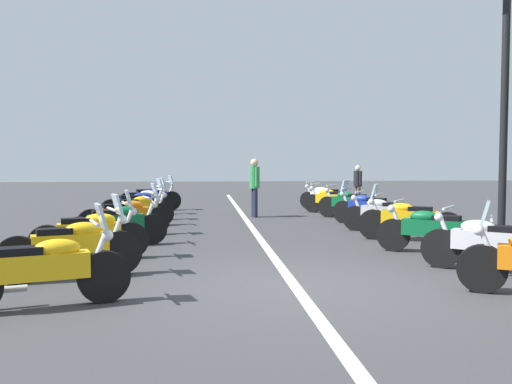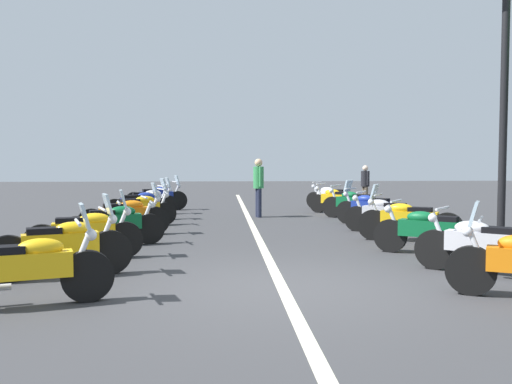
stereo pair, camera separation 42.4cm
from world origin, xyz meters
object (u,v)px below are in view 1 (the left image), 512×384
object	(u,v)px
motorcycle_left_row_2	(91,233)
motorcycle_left_row_3	(117,224)
motorcycle_left_row_7	(143,201)
motorcycle_left_row_8	(151,197)
motorcycle_right_row_3	(408,219)
traffic_cone_0	(378,208)
motorcycle_right_row_8	(325,197)
bystander_1	(254,183)
motorcycle_right_row_4	(384,214)
motorcycle_right_row_6	(350,203)
motorcycle_left_row_4	(125,216)
motorcycle_left_row_1	(73,246)
motorcycle_left_row_0	(44,269)
bystander_2	(358,183)
motorcycle_right_row_7	(331,200)
motorcycle_right_row_1	(489,243)
motorcycle_left_row_6	(137,205)
street_lamp_twin_globe	(505,64)
motorcycle_right_row_5	(367,208)
motorcycle_right_row_2	(433,230)
motorcycle_left_row_5	(137,210)

from	to	relation	value
motorcycle_left_row_2	motorcycle_left_row_3	size ratio (longest dim) A/B	1.00
motorcycle_left_row_7	motorcycle_left_row_8	distance (m)	1.47
motorcycle_right_row_3	traffic_cone_0	bearing A→B (deg)	-71.48
motorcycle_right_row_8	bystander_1	bearing A→B (deg)	82.00
motorcycle_right_row_4	motorcycle_right_row_6	size ratio (longest dim) A/B	1.04
motorcycle_right_row_8	motorcycle_left_row_4	bearing A→B (deg)	86.69
motorcycle_right_row_6	bystander_1	size ratio (longest dim) A/B	0.96
motorcycle_left_row_1	motorcycle_left_row_3	world-z (taller)	motorcycle_left_row_1
motorcycle_left_row_0	bystander_2	size ratio (longest dim) A/B	1.26
motorcycle_right_row_4	motorcycle_right_row_7	distance (m)	4.87
motorcycle_left_row_3	motorcycle_right_row_7	xyz separation A→B (m)	(6.46, -5.93, -0.00)
motorcycle_right_row_7	motorcycle_left_row_8	bearing A→B (deg)	25.29
motorcycle_left_row_1	motorcycle_right_row_8	world-z (taller)	motorcycle_left_row_1
motorcycle_right_row_1	motorcycle_right_row_4	xyz separation A→B (m)	(4.82, 0.03, -0.00)
motorcycle_left_row_0	motorcycle_left_row_2	size ratio (longest dim) A/B	0.99
motorcycle_left_row_6	motorcycle_left_row_0	bearing A→B (deg)	-111.56
motorcycle_left_row_6	street_lamp_twin_globe	distance (m)	10.18
motorcycle_right_row_4	motorcycle_right_row_5	size ratio (longest dim) A/B	1.06
motorcycle_right_row_2	street_lamp_twin_globe	world-z (taller)	street_lamp_twin_globe
motorcycle_left_row_1	motorcycle_left_row_4	bearing A→B (deg)	68.10
motorcycle_right_row_1	bystander_2	size ratio (longest dim) A/B	1.09
motorcycle_left_row_1	traffic_cone_0	world-z (taller)	motorcycle_left_row_1
motorcycle_right_row_4	street_lamp_twin_globe	distance (m)	4.48
motorcycle_left_row_6	motorcycle_right_row_3	distance (m)	7.80
traffic_cone_0	motorcycle_right_row_6	bearing A→B (deg)	107.25
bystander_2	street_lamp_twin_globe	bearing A→B (deg)	77.43
motorcycle_right_row_5	bystander_1	distance (m)	3.71
motorcycle_left_row_1	street_lamp_twin_globe	bearing A→B (deg)	-8.36
street_lamp_twin_globe	traffic_cone_0	bearing A→B (deg)	1.89
motorcycle_left_row_4	motorcycle_left_row_5	size ratio (longest dim) A/B	1.05
motorcycle_left_row_1	street_lamp_twin_globe	size ratio (longest dim) A/B	0.38
motorcycle_left_row_0	bystander_2	xyz separation A→B (m)	(13.69, -7.66, 0.45)
motorcycle_left_row_5	motorcycle_left_row_8	size ratio (longest dim) A/B	0.92
motorcycle_left_row_0	motorcycle_right_row_7	world-z (taller)	motorcycle_left_row_0
motorcycle_left_row_5	motorcycle_right_row_7	world-z (taller)	motorcycle_right_row_7
motorcycle_left_row_3	motorcycle_left_row_7	world-z (taller)	motorcycle_left_row_7
motorcycle_right_row_8	motorcycle_right_row_2	bearing A→B (deg)	129.47
motorcycle_left_row_5	bystander_1	size ratio (longest dim) A/B	1.08
motorcycle_left_row_7	motorcycle_right_row_4	xyz separation A→B (m)	(-4.94, -6.24, -0.01)
motorcycle_left_row_5	motorcycle_right_row_4	size ratio (longest dim) A/B	1.09
motorcycle_right_row_4	motorcycle_right_row_6	world-z (taller)	motorcycle_right_row_6
motorcycle_left_row_5	motorcycle_left_row_7	bearing A→B (deg)	70.22
motorcycle_left_row_8	motorcycle_right_row_7	world-z (taller)	motorcycle_left_row_8
motorcycle_left_row_2	motorcycle_right_row_6	bearing A→B (deg)	31.98
motorcycle_left_row_3	traffic_cone_0	size ratio (longest dim) A/B	3.27
motorcycle_right_row_3	motorcycle_right_row_4	world-z (taller)	motorcycle_right_row_3
motorcycle_right_row_1	motorcycle_left_row_8	bearing A→B (deg)	-21.92
motorcycle_right_row_2	motorcycle_right_row_8	world-z (taller)	motorcycle_right_row_2
motorcycle_left_row_3	motorcycle_right_row_2	distance (m)	6.13
motorcycle_right_row_6	motorcycle_right_row_7	distance (m)	1.66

